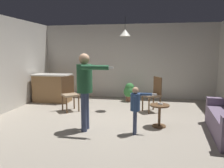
# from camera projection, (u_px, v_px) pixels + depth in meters

# --- Properties ---
(ground) EXTENTS (7.68, 7.68, 0.00)m
(ground) POSITION_uv_depth(u_px,v_px,m) (113.00, 124.00, 5.31)
(ground) COLOR #9E9384
(wall_back) EXTENTS (6.40, 0.10, 2.70)m
(wall_back) POSITION_uv_depth(u_px,v_px,m) (128.00, 61.00, 8.22)
(wall_back) COLOR beige
(wall_back) RESTS_ON ground
(kitchen_counter) EXTENTS (1.26, 0.66, 0.95)m
(kitchen_counter) POSITION_uv_depth(u_px,v_px,m) (52.00, 88.00, 7.57)
(kitchen_counter) COLOR olive
(kitchen_counter) RESTS_ON ground
(side_table_by_couch) EXTENTS (0.44, 0.44, 0.52)m
(side_table_by_couch) POSITION_uv_depth(u_px,v_px,m) (159.00, 113.00, 5.04)
(side_table_by_couch) COLOR brown
(side_table_by_couch) RESTS_ON ground
(person_adult) EXTENTS (0.83, 0.49, 1.68)m
(person_adult) POSITION_uv_depth(u_px,v_px,m) (85.00, 83.00, 4.72)
(person_adult) COLOR #384260
(person_adult) RESTS_ON ground
(person_child) EXTENTS (0.53, 0.29, 1.00)m
(person_child) POSITION_uv_depth(u_px,v_px,m) (136.00, 105.00, 4.56)
(person_child) COLOR #384260
(person_child) RESTS_ON ground
(dining_chair_by_counter) EXTENTS (0.59, 0.59, 1.00)m
(dining_chair_by_counter) POSITION_uv_depth(u_px,v_px,m) (69.00, 92.00, 6.41)
(dining_chair_by_counter) COLOR brown
(dining_chair_by_counter) RESTS_ON ground
(dining_chair_near_wall) EXTENTS (0.58, 0.58, 1.00)m
(dining_chair_near_wall) POSITION_uv_depth(u_px,v_px,m) (154.00, 93.00, 6.29)
(dining_chair_near_wall) COLOR brown
(dining_chair_near_wall) RESTS_ON ground
(potted_plant_corner) EXTENTS (0.42, 0.42, 0.64)m
(potted_plant_corner) POSITION_uv_depth(u_px,v_px,m) (130.00, 91.00, 7.66)
(potted_plant_corner) COLOR brown
(potted_plant_corner) RESTS_ON ground
(spare_remote_on_table) EXTENTS (0.12, 0.11, 0.04)m
(spare_remote_on_table) POSITION_uv_depth(u_px,v_px,m) (160.00, 104.00, 5.02)
(spare_remote_on_table) COLOR white
(spare_remote_on_table) RESTS_ON side_table_by_couch
(ceiling_light_pendant) EXTENTS (0.32, 0.32, 0.55)m
(ceiling_light_pendant) POSITION_uv_depth(u_px,v_px,m) (125.00, 33.00, 6.35)
(ceiling_light_pendant) COLOR silver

